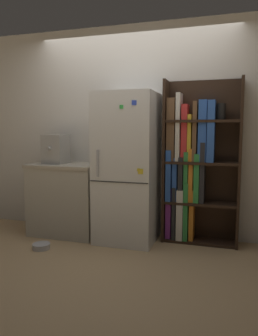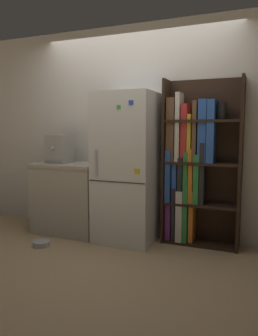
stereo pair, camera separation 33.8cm
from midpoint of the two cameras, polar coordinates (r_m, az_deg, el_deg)
name	(u,v)px [view 2 (the right image)]	position (r m, az deg, el deg)	size (l,w,h in m)	color
ground_plane	(123,243)	(3.93, 1.44, -12.96)	(16.00, 16.00, 0.00)	tan
wall_back	(138,131)	(4.15, 3.85, 6.38)	(8.00, 0.05, 2.60)	silver
refrigerator	(127,168)	(3.85, 2.19, -0.03)	(0.68, 0.65, 1.74)	white
bookshelf	(194,166)	(3.85, 13.69, 0.27)	(0.87, 0.29, 1.89)	black
kitchen_counter	(70,197)	(4.29, -8.01, -5.11)	(0.88, 0.61, 0.90)	#BCB7A8
espresso_machine	(60,149)	(4.28, -9.80, 3.33)	(0.26, 0.34, 0.36)	#A5A39E
pet_bowl	(41,243)	(3.92, -12.62, -12.68)	(0.20, 0.20, 0.06)	#B7B7BC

